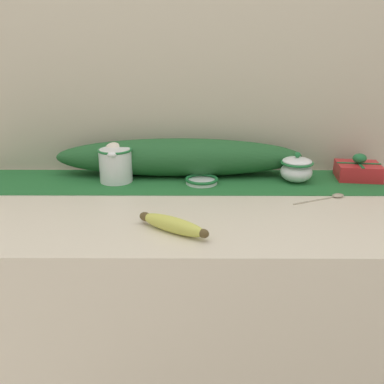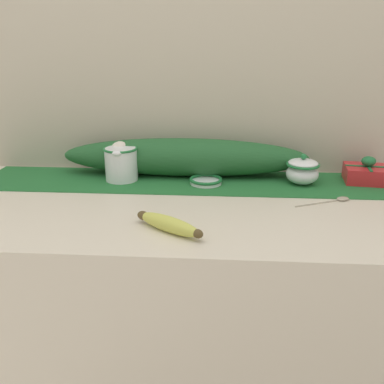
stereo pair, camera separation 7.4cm
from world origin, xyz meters
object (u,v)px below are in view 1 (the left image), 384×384
object	(u,v)px
banana	(173,225)
gift_box	(358,170)
spoon	(335,196)
cream_pitcher	(116,164)
sugar_bowl	(296,169)
small_dish	(202,180)

from	to	relation	value
banana	gift_box	xyz separation A→B (m)	(0.63, 0.45, 0.01)
spoon	gift_box	distance (m)	0.24
banana	spoon	world-z (taller)	banana
spoon	banana	bearing A→B (deg)	-176.57
cream_pitcher	sugar_bowl	world-z (taller)	cream_pitcher
cream_pitcher	spoon	xyz separation A→B (m)	(0.71, -0.15, -0.06)
spoon	gift_box	bearing A→B (deg)	29.81
banana	gift_box	distance (m)	0.77
sugar_bowl	gift_box	xyz separation A→B (m)	(0.23, 0.04, -0.02)
cream_pitcher	sugar_bowl	xyz separation A→B (m)	(0.62, -0.00, -0.02)
cream_pitcher	banana	bearing A→B (deg)	-62.48
spoon	cream_pitcher	bearing A→B (deg)	143.63
gift_box	small_dish	bearing A→B (deg)	-173.75
cream_pitcher	gift_box	xyz separation A→B (m)	(0.84, 0.04, -0.03)
small_dish	spoon	xyz separation A→B (m)	(0.41, -0.13, -0.01)
sugar_bowl	small_dish	bearing A→B (deg)	-176.04
small_dish	spoon	distance (m)	0.43
spoon	small_dish	bearing A→B (deg)	138.45
sugar_bowl	spoon	xyz separation A→B (m)	(0.09, -0.15, -0.04)
small_dish	banana	bearing A→B (deg)	-101.69
small_dish	gift_box	world-z (taller)	gift_box
small_dish	spoon	size ratio (longest dim) A/B	0.63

